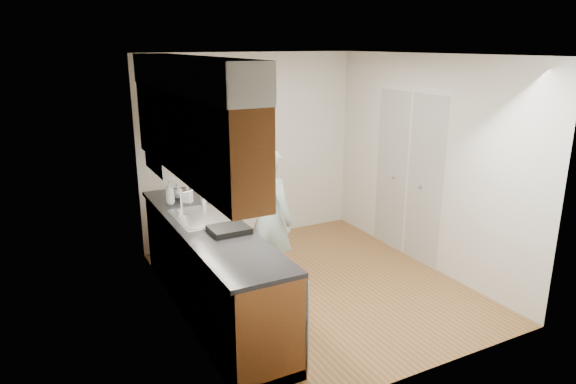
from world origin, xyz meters
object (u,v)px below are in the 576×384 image
object	(u,v)px
soap_bottle_b	(188,194)
dish_rack	(229,230)
soap_bottle_a	(170,192)
person	(269,210)
soap_bottle_c	(178,191)
steel_can	(204,200)

from	to	relation	value
soap_bottle_b	dish_rack	distance (m)	1.07
soap_bottle_a	soap_bottle_b	world-z (taller)	soap_bottle_a
person	soap_bottle_a	world-z (taller)	person
soap_bottle_b	dish_rack	bearing A→B (deg)	-86.81
dish_rack	soap_bottle_b	bearing A→B (deg)	92.45
person	soap_bottle_a	bearing A→B (deg)	28.73
soap_bottle_b	dish_rack	world-z (taller)	soap_bottle_b
soap_bottle_a	person	bearing A→B (deg)	-33.44
person	soap_bottle_c	world-z (taller)	person
soap_bottle_a	steel_can	size ratio (longest dim) A/B	2.04
steel_can	dish_rack	size ratio (longest dim) A/B	0.36
steel_can	dish_rack	bearing A→B (deg)	-93.63
soap_bottle_b	steel_can	distance (m)	0.22
soap_bottle_a	dish_rack	distance (m)	1.14
soap_bottle_a	steel_can	distance (m)	0.38
person	soap_bottle_b	world-z (taller)	person
soap_bottle_c	steel_can	world-z (taller)	soap_bottle_c
soap_bottle_a	dish_rack	bearing A→B (deg)	-77.72
soap_bottle_b	soap_bottle_c	distance (m)	0.22
person	steel_can	distance (m)	0.71
soap_bottle_c	steel_can	xyz separation A→B (m)	(0.17, -0.40, -0.02)
soap_bottle_b	dish_rack	xyz separation A→B (m)	(0.06, -1.07, -0.07)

